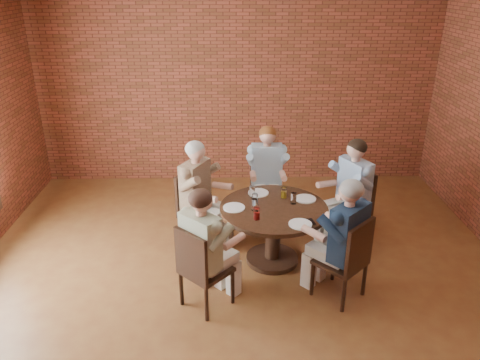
{
  "coord_description": "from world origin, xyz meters",
  "views": [
    {
      "loc": [
        -0.12,
        -4.09,
        3.28
      ],
      "look_at": [
        0.0,
        1.0,
        1.05
      ],
      "focal_mm": 35.0,
      "sensor_mm": 36.0,
      "label": 1
    }
  ],
  "objects_px": {
    "diner_b": "(267,175)",
    "diner_d": "(206,249)",
    "chair_c": "(194,205)",
    "chair_b": "(266,183)",
    "diner_a": "(350,192)",
    "dining_table": "(273,223)",
    "diner_c": "(200,194)",
    "diner_e": "(342,240)",
    "chair_d": "(200,267)",
    "chair_e": "(348,258)",
    "chair_a": "(354,203)",
    "smartphone": "(311,222)"
  },
  "relations": [
    {
      "from": "diner_b",
      "to": "diner_d",
      "type": "bearing_deg",
      "value": -111.92
    },
    {
      "from": "chair_c",
      "to": "chair_b",
      "type": "bearing_deg",
      "value": -27.78
    },
    {
      "from": "diner_a",
      "to": "diner_d",
      "type": "distance_m",
      "value": 2.24
    },
    {
      "from": "dining_table",
      "to": "diner_a",
      "type": "xyz_separation_m",
      "value": [
        1.03,
        0.5,
        0.18
      ]
    },
    {
      "from": "chair_c",
      "to": "diner_d",
      "type": "bearing_deg",
      "value": -142.89
    },
    {
      "from": "diner_c",
      "to": "diner_e",
      "type": "distance_m",
      "value": 1.97
    },
    {
      "from": "diner_d",
      "to": "diner_b",
      "type": "bearing_deg",
      "value": -68.46
    },
    {
      "from": "chair_b",
      "to": "diner_b",
      "type": "relative_size",
      "value": 0.7
    },
    {
      "from": "dining_table",
      "to": "chair_d",
      "type": "xyz_separation_m",
      "value": [
        -0.84,
        -0.88,
        -0.01
      ]
    },
    {
      "from": "diner_c",
      "to": "chair_e",
      "type": "relative_size",
      "value": 1.43
    },
    {
      "from": "diner_a",
      "to": "chair_e",
      "type": "bearing_deg",
      "value": -38.99
    },
    {
      "from": "dining_table",
      "to": "diner_a",
      "type": "distance_m",
      "value": 1.16
    },
    {
      "from": "dining_table",
      "to": "chair_a",
      "type": "distance_m",
      "value": 1.24
    },
    {
      "from": "diner_b",
      "to": "diner_d",
      "type": "distance_m",
      "value": 2.08
    },
    {
      "from": "dining_table",
      "to": "smartphone",
      "type": "height_order",
      "value": "smartphone"
    },
    {
      "from": "diner_c",
      "to": "diner_d",
      "type": "bearing_deg",
      "value": -146.24
    },
    {
      "from": "chair_b",
      "to": "diner_e",
      "type": "height_order",
      "value": "diner_e"
    },
    {
      "from": "chair_c",
      "to": "smartphone",
      "type": "height_order",
      "value": "chair_c"
    },
    {
      "from": "diner_d",
      "to": "chair_e",
      "type": "relative_size",
      "value": 1.4
    },
    {
      "from": "diner_b",
      "to": "chair_d",
      "type": "distance_m",
      "value": 2.17
    },
    {
      "from": "chair_e",
      "to": "diner_b",
      "type": "bearing_deg",
      "value": -112.48
    },
    {
      "from": "chair_c",
      "to": "diner_c",
      "type": "height_order",
      "value": "diner_c"
    },
    {
      "from": "chair_a",
      "to": "diner_e",
      "type": "relative_size",
      "value": 0.69
    },
    {
      "from": "dining_table",
      "to": "chair_e",
      "type": "distance_m",
      "value": 1.06
    },
    {
      "from": "diner_a",
      "to": "chair_e",
      "type": "relative_size",
      "value": 1.44
    },
    {
      "from": "chair_c",
      "to": "chair_d",
      "type": "height_order",
      "value": "chair_c"
    },
    {
      "from": "chair_c",
      "to": "diner_b",
      "type": "bearing_deg",
      "value": -31.62
    },
    {
      "from": "diner_b",
      "to": "smartphone",
      "type": "height_order",
      "value": "diner_b"
    },
    {
      "from": "diner_c",
      "to": "chair_e",
      "type": "xyz_separation_m",
      "value": [
        1.64,
        -1.25,
        -0.18
      ]
    },
    {
      "from": "dining_table",
      "to": "diner_c",
      "type": "height_order",
      "value": "diner_c"
    },
    {
      "from": "diner_a",
      "to": "diner_c",
      "type": "bearing_deg",
      "value": -115.34
    },
    {
      "from": "dining_table",
      "to": "chair_a",
      "type": "relative_size",
      "value": 1.32
    },
    {
      "from": "chair_d",
      "to": "chair_e",
      "type": "relative_size",
      "value": 0.98
    },
    {
      "from": "dining_table",
      "to": "diner_a",
      "type": "bearing_deg",
      "value": 25.76
    },
    {
      "from": "chair_b",
      "to": "dining_table",
      "type": "bearing_deg",
      "value": -90.0
    },
    {
      "from": "chair_c",
      "to": "diner_c",
      "type": "bearing_deg",
      "value": -90.0
    },
    {
      "from": "diner_e",
      "to": "smartphone",
      "type": "relative_size",
      "value": 10.15
    },
    {
      "from": "chair_e",
      "to": "diner_d",
      "type": "bearing_deg",
      "value": -41.87
    },
    {
      "from": "chair_a",
      "to": "chair_c",
      "type": "height_order",
      "value": "chair_a"
    },
    {
      "from": "diner_b",
      "to": "diner_d",
      "type": "height_order",
      "value": "diner_b"
    },
    {
      "from": "diner_d",
      "to": "chair_e",
      "type": "distance_m",
      "value": 1.52
    },
    {
      "from": "diner_e",
      "to": "diner_c",
      "type": "bearing_deg",
      "value": -80.66
    },
    {
      "from": "dining_table",
      "to": "chair_c",
      "type": "bearing_deg",
      "value": 151.92
    },
    {
      "from": "chair_b",
      "to": "diner_c",
      "type": "distance_m",
      "value": 1.17
    },
    {
      "from": "chair_c",
      "to": "diner_d",
      "type": "relative_size",
      "value": 0.71
    },
    {
      "from": "diner_d",
      "to": "diner_a",
      "type": "bearing_deg",
      "value": -100.42
    },
    {
      "from": "diner_c",
      "to": "diner_d",
      "type": "relative_size",
      "value": 1.02
    },
    {
      "from": "chair_c",
      "to": "diner_e",
      "type": "distance_m",
      "value": 2.07
    },
    {
      "from": "chair_c",
      "to": "diner_c",
      "type": "relative_size",
      "value": 0.7
    },
    {
      "from": "chair_d",
      "to": "smartphone",
      "type": "distance_m",
      "value": 1.35
    }
  ]
}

